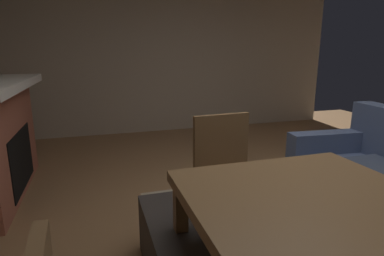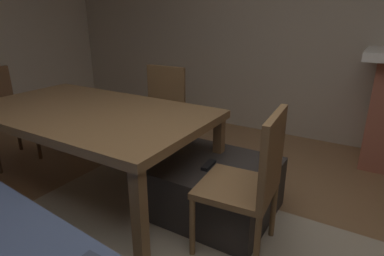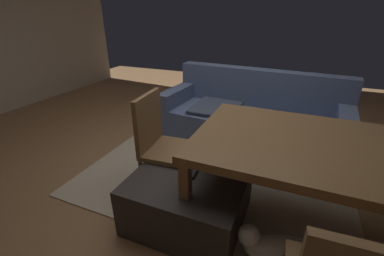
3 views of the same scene
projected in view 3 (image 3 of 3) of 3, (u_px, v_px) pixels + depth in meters
floor at (197, 165)px, 2.81m from camera, size 8.77×8.77×0.00m
area_rug at (216, 170)px, 2.72m from camera, size 2.60×2.00×0.01m
couch at (251, 119)px, 3.20m from camera, size 2.26×1.09×0.89m
ottoman_coffee_table at (189, 198)px, 2.01m from camera, size 0.86×0.76×0.40m
tv_remote at (193, 172)px, 1.97m from camera, size 0.06×0.16×0.02m
dining_table at (334, 155)px, 1.70m from camera, size 1.89×1.09×0.74m
dining_chair_west at (161, 140)px, 2.23m from camera, size 0.47×0.47×0.93m
small_dog at (277, 248)px, 1.64m from camera, size 0.54×0.32×0.27m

